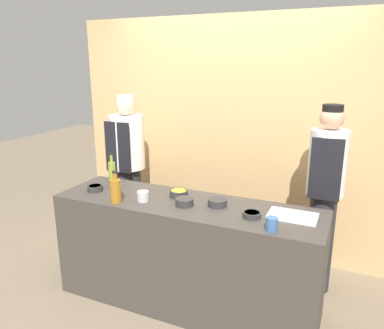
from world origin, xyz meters
The scene contains 15 objects.
ground_plane centered at (0.00, 0.00, 0.00)m, with size 14.00×14.00×0.00m, color #756651.
cabinet_wall centered at (0.00, 1.17, 1.20)m, with size 3.43×0.18×2.40m.
counter centered at (0.00, 0.00, 0.45)m, with size 2.13×0.61×0.89m.
sauce_bowl_red centered at (0.25, 0.04, 0.92)m, with size 0.15×0.15×0.06m.
sauce_bowl_orange centered at (0.01, -0.05, 0.92)m, with size 0.14×0.14×0.06m.
sauce_bowl_green centered at (0.55, -0.07, 0.92)m, with size 0.13×0.13×0.04m.
sauce_bowl_white centered at (-0.82, -0.06, 0.92)m, with size 0.13×0.13×0.05m.
sauce_bowl_yellow centered at (-0.11, 0.11, 0.92)m, with size 0.15×0.15×0.05m.
cutting_board centered at (0.81, 0.05, 0.90)m, with size 0.34×0.21×0.02m.
bottle_oil centered at (-0.75, 0.09, 1.01)m, with size 0.06×0.06×0.31m.
bottle_amber centered at (-0.50, -0.21, 0.99)m, with size 0.09×0.09×0.26m.
cup_blue centered at (0.72, -0.22, 0.94)m, with size 0.08×0.08×0.09m.
cup_steel centered at (-0.32, -0.10, 0.93)m, with size 0.09×0.09×0.08m.
chef_left centered at (-0.97, 0.66, 0.89)m, with size 0.35×0.35×1.64m.
chef_right centered at (0.97, 0.66, 0.90)m, with size 0.30×0.30×1.63m.
Camera 1 is at (1.16, -2.48, 1.96)m, focal length 35.00 mm.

